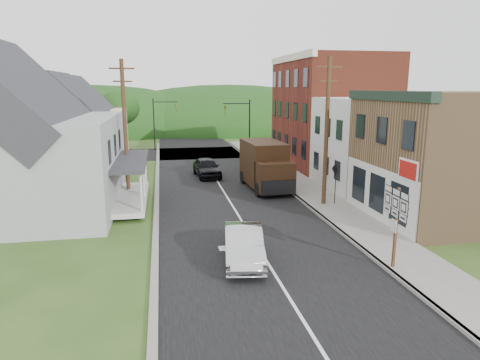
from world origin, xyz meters
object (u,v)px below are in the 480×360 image
dark_sedan (207,168)px  delivery_van (265,166)px  route_sign_cluster (396,216)px  warning_sign (335,178)px  silver_sedan (244,245)px

dark_sedan → delivery_van: 6.35m
route_sign_cluster → warning_sign: (1.49, 9.50, -0.51)m
dark_sedan → route_sign_cluster: 20.57m
warning_sign → route_sign_cluster: bearing=-109.9°
dark_sedan → warning_sign: (6.85, -10.31, 0.98)m
route_sign_cluster → delivery_van: bearing=100.1°
delivery_van → route_sign_cluster: (1.65, -14.74, 0.54)m
silver_sedan → delivery_van: size_ratio=0.72×
dark_sedan → route_sign_cluster: (5.36, -19.80, 1.49)m
route_sign_cluster → warning_sign: size_ratio=1.30×
route_sign_cluster → warning_sign: 9.63m
silver_sedan → dark_sedan: bearing=96.6°
dark_sedan → warning_sign: size_ratio=1.81×
delivery_van → warning_sign: (3.14, -5.24, 0.03)m
dark_sedan → warning_sign: warning_sign is taller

